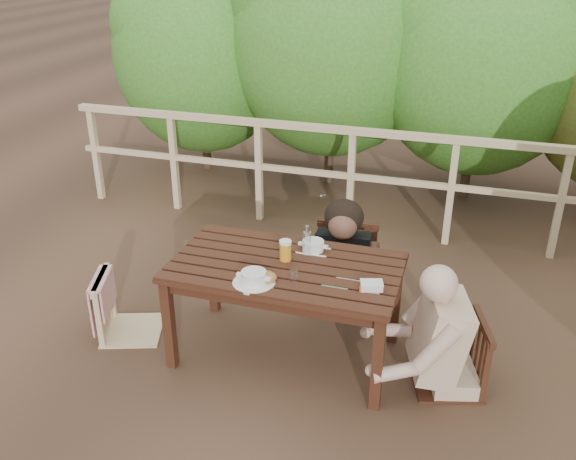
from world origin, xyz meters
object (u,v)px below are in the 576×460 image
(table, at_px, (286,311))
(soup_near, at_px, (254,278))
(chair_right, at_px, (453,326))
(beer_glass, at_px, (285,251))
(butter_tub, at_px, (372,286))
(woman, at_px, (346,217))
(bread_roll, at_px, (267,277))
(chair_far, at_px, (345,237))
(chair_left, at_px, (127,280))
(tumbler, at_px, (294,276))
(diner_right, at_px, (464,289))
(bottle, at_px, (307,242))
(soup_far, at_px, (313,246))

(table, relative_size, soup_near, 5.61)
(soup_near, bearing_deg, chair_right, 13.48)
(beer_glass, height_order, butter_tub, beer_glass)
(woman, bearing_deg, chair_right, 128.71)
(chair_right, relative_size, soup_near, 3.30)
(bread_roll, distance_m, beer_glass, 0.28)
(woman, bearing_deg, chair_far, 84.17)
(chair_left, relative_size, woman, 0.65)
(table, relative_size, woman, 1.12)
(table, distance_m, chair_right, 1.07)
(bread_roll, bearing_deg, tumbler, 20.52)
(table, relative_size, chair_left, 1.72)
(diner_right, xyz_separation_m, bottle, (-1.00, 0.15, 0.09))
(diner_right, bearing_deg, bread_roll, 86.00)
(beer_glass, relative_size, tumbler, 2.13)
(soup_far, xyz_separation_m, butter_tub, (0.46, -0.37, -0.01))
(table, xyz_separation_m, beer_glass, (-0.02, 0.06, 0.41))
(chair_right, height_order, soup_far, chair_right)
(woman, xyz_separation_m, butter_tub, (0.38, -1.03, 0.05))
(bread_roll, xyz_separation_m, bottle, (0.14, 0.38, 0.08))
(chair_right, bearing_deg, bread_roll, -93.70)
(diner_right, relative_size, bottle, 6.18)
(chair_left, xyz_separation_m, soup_near, (1.00, -0.18, 0.29))
(beer_glass, bearing_deg, woman, 75.68)
(woman, xyz_separation_m, bottle, (-0.10, -0.73, 0.13))
(woman, bearing_deg, bottle, 76.34)
(table, distance_m, soup_near, 0.48)
(chair_left, relative_size, soup_far, 3.51)
(tumbler, bearing_deg, soup_far, 88.56)
(diner_right, height_order, beer_glass, diner_right)
(table, bearing_deg, woman, 77.72)
(chair_left, distance_m, tumbler, 1.26)
(beer_glass, bearing_deg, diner_right, -2.23)
(chair_far, relative_size, diner_right, 0.72)
(woman, height_order, soup_far, woman)
(soup_near, bearing_deg, beer_glass, 73.65)
(chair_right, bearing_deg, woman, -151.07)
(butter_tub, bearing_deg, diner_right, -0.24)
(diner_right, xyz_separation_m, soup_near, (-1.21, -0.28, 0.02))
(chair_right, xyz_separation_m, soup_near, (-1.18, -0.28, 0.29))
(chair_far, bearing_deg, bottle, -103.88)
(diner_right, xyz_separation_m, beer_glass, (-1.11, 0.04, 0.06))
(chair_right, relative_size, woman, 0.66)
(soup_far, xyz_separation_m, bread_roll, (-0.16, -0.46, -0.00))
(chair_right, distance_m, bottle, 1.04)
(bread_roll, bearing_deg, woman, 77.76)
(woman, distance_m, tumbler, 1.06)
(chair_left, xyz_separation_m, bottle, (1.21, 0.25, 0.36))
(chair_left, bearing_deg, soup_near, -119.50)
(soup_far, distance_m, tumbler, 0.41)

